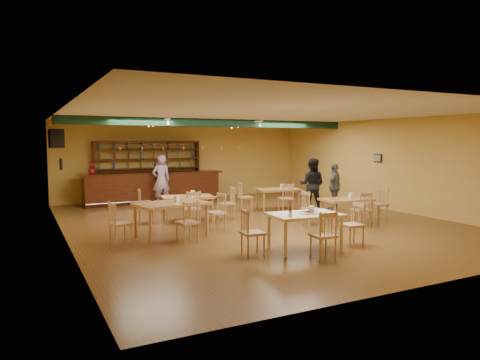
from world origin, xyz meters
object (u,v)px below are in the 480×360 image
dining_table_a (188,208)px  dining_table_b (278,199)px  bar_counter (153,188)px  patron_bar (161,180)px  dining_table_d (346,211)px  patron_right_a (312,185)px  dining_table_c (172,220)px  near_table (305,232)px

dining_table_a → dining_table_b: bearing=20.3°
bar_counter → patron_bar: size_ratio=2.91×
dining_table_a → dining_table_d: (3.85, -2.24, -0.02)m
dining_table_d → patron_right_a: 2.21m
dining_table_b → dining_table_c: (-4.48, -2.46, 0.06)m
bar_counter → dining_table_a: size_ratio=3.65×
dining_table_c → dining_table_d: dining_table_c is taller
bar_counter → dining_table_d: (3.70, -6.34, -0.22)m
patron_right_a → bar_counter: bearing=0.3°
bar_counter → dining_table_b: bearing=-46.3°
dining_table_c → dining_table_d: bearing=-15.3°
dining_table_b → near_table: size_ratio=0.96×
dining_table_d → near_table: size_ratio=0.94×
bar_counter → dining_table_c: size_ratio=3.18×
dining_table_b → bar_counter: bearing=143.1°
dining_table_c → patron_right_a: bearing=7.5°
dining_table_b → dining_table_d: 2.94m
dining_table_c → dining_table_b: bearing=18.8°
patron_right_a → dining_table_c: bearing=63.9°
patron_bar → patron_right_a: (4.00, -3.40, -0.03)m
dining_table_b → patron_bar: 4.16m
dining_table_c → patron_right_a: (5.28, 1.66, 0.45)m
patron_right_a → dining_table_b: bearing=1.4°
bar_counter → near_table: size_ratio=3.61×
dining_table_a → near_table: size_ratio=0.99×
dining_table_b → dining_table_d: (0.42, -2.91, -0.01)m
near_table → dining_table_b: bearing=69.8°
dining_table_a → patron_right_a: size_ratio=0.83×
near_table → dining_table_c: bearing=135.0°
dining_table_b → dining_table_c: size_ratio=0.85×
dining_table_d → patron_bar: bearing=127.6°
dining_table_c → patron_bar: size_ratio=0.91×
dining_table_c → patron_bar: bearing=65.9°
dining_table_d → patron_bar: size_ratio=0.76×
patron_right_a → dining_table_d: bearing=126.3°
dining_table_b → patron_right_a: bearing=-35.6°
bar_counter → dining_table_b: bar_counter is taller
dining_table_d → dining_table_c: bearing=179.0°
dining_table_b → patron_right_a: patron_right_a is taller
dining_table_b → patron_bar: bearing=150.3°
dining_table_c → dining_table_a: bearing=49.5°
near_table → bar_counter: bearing=101.5°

